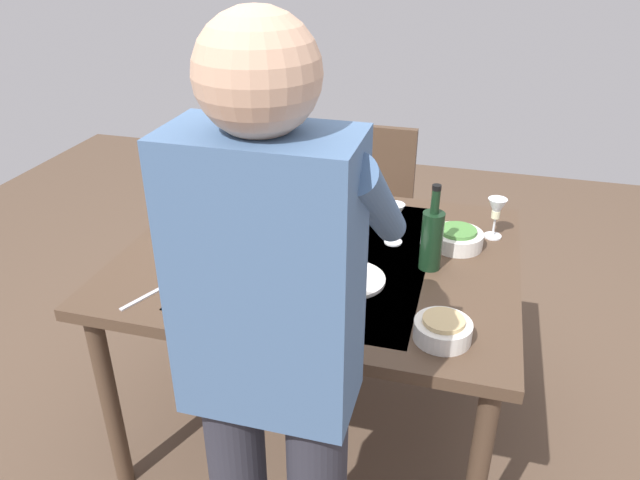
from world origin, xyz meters
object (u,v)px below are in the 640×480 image
water_cup_near_left (239,179)px  water_cup_far_left (163,222)px  dinner_plate_far (212,255)px  dining_table (320,272)px  dinner_plate_near (350,279)px  side_bowl_salad (457,238)px  wine_glass_left (496,211)px  chair_near (369,208)px  serving_bowl_pasta (324,206)px  wine_bottle (432,238)px  side_bowl_bread (443,329)px  wine_glass_right (395,216)px  person_server (274,361)px  water_cup_near_right (315,228)px

water_cup_near_left → water_cup_far_left: size_ratio=0.99×
dinner_plate_far → dining_table: bearing=-160.3°
dinner_plate_near → side_bowl_salad: bearing=-133.9°
dining_table → dinner_plate_far: 0.38m
wine_glass_left → chair_near: bearing=-48.2°
serving_bowl_pasta → wine_bottle: bearing=145.7°
water_cup_near_left → dinner_plate_far: size_ratio=0.38×
side_bowl_bread → dinner_plate_far: size_ratio=0.70×
wine_glass_right → water_cup_near_left: bearing=-23.8°
dining_table → water_cup_far_left: size_ratio=15.16×
water_cup_far_left → dinner_plate_far: (-0.24, 0.12, -0.04)m
chair_near → side_bowl_salad: size_ratio=5.06×
chair_near → person_server: person_server is taller
water_cup_near_right → wine_bottle: bearing=170.1°
wine_glass_right → dining_table: bearing=31.1°
dinner_plate_far → person_server: bearing=124.5°
chair_near → wine_glass_left: (-0.58, 0.65, 0.35)m
wine_glass_left → wine_glass_right: size_ratio=1.00×
wine_glass_left → dinner_plate_near: size_ratio=0.66×
dining_table → wine_glass_right: bearing=-148.9°
dining_table → side_bowl_bread: side_bowl_bread is taller
wine_glass_left → water_cup_far_left: size_ratio=1.71×
wine_glass_right → water_cup_far_left: 0.84m
dinner_plate_near → dinner_plate_far: bearing=-3.1°
dining_table → side_bowl_salad: side_bowl_salad is taller
wine_bottle → wine_glass_left: 0.34m
water_cup_near_right → side_bowl_salad: (-0.49, -0.10, -0.02)m
chair_near → water_cup_near_left: (0.48, 0.47, 0.29)m
dining_table → side_bowl_salad: bearing=-159.0°
dining_table → wine_bottle: 0.42m
wine_glass_left → dinner_plate_far: 1.02m
wine_glass_right → water_cup_near_right: 0.28m
serving_bowl_pasta → dinner_plate_far: 0.52m
serving_bowl_pasta → dining_table: bearing=102.8°
serving_bowl_pasta → side_bowl_bread: same height
dining_table → side_bowl_bread: 0.60m
wine_glass_left → dinner_plate_far: wine_glass_left is taller
wine_bottle → dinner_plate_far: (0.73, 0.13, -0.10)m
water_cup_near_right → dining_table: bearing=117.0°
wine_bottle → water_cup_near_left: wine_bottle is taller
dinner_plate_near → dinner_plate_far: same height
side_bowl_bread → dinner_plate_near: (0.31, -0.23, -0.03)m
dining_table → chair_near: bearing=-89.9°
side_bowl_salad → dining_table: bearing=21.0°
wine_glass_left → water_cup_far_left: 1.20m
wine_glass_left → serving_bowl_pasta: wine_glass_left is taller
dining_table → wine_glass_right: 0.33m
chair_near → wine_glass_right: 0.89m
person_server → wine_glass_left: (-0.46, -1.09, -0.08)m
water_cup_far_left → chair_near: bearing=-122.3°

